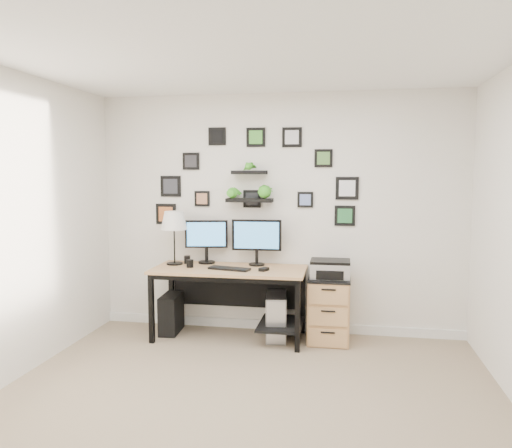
% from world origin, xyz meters
% --- Properties ---
extents(room, '(4.00, 4.00, 4.00)m').
position_xyz_m(room, '(0.00, 1.98, 0.05)').
color(room, tan).
rests_on(room, ground).
extents(desk, '(1.60, 0.70, 0.75)m').
position_xyz_m(desk, '(-0.43, 1.67, 0.63)').
color(desk, tan).
rests_on(desk, ground).
extents(monitor_left, '(0.47, 0.21, 0.48)m').
position_xyz_m(monitor_left, '(-0.77, 1.86, 1.03)').
color(monitor_left, black).
rests_on(monitor_left, desk).
extents(monitor_right, '(0.54, 0.18, 0.50)m').
position_xyz_m(monitor_right, '(-0.21, 1.84, 1.04)').
color(monitor_right, black).
rests_on(monitor_right, desk).
extents(keyboard, '(0.45, 0.23, 0.02)m').
position_xyz_m(keyboard, '(-0.45, 1.55, 0.76)').
color(keyboard, black).
rests_on(keyboard, desk).
extents(mouse, '(0.10, 0.12, 0.03)m').
position_xyz_m(mouse, '(-0.08, 1.55, 0.77)').
color(mouse, black).
rests_on(mouse, desk).
extents(table_lamp, '(0.29, 0.29, 0.58)m').
position_xyz_m(table_lamp, '(-1.10, 1.74, 1.22)').
color(table_lamp, black).
rests_on(table_lamp, desk).
extents(mug, '(0.07, 0.07, 0.08)m').
position_xyz_m(mug, '(-0.88, 1.60, 0.79)').
color(mug, black).
rests_on(mug, desk).
extents(pen_cup, '(0.07, 0.07, 0.09)m').
position_xyz_m(pen_cup, '(-0.98, 1.81, 0.79)').
color(pen_cup, black).
rests_on(pen_cup, desk).
extents(pc_tower_black, '(0.21, 0.43, 0.42)m').
position_xyz_m(pc_tower_black, '(-1.14, 1.70, 0.21)').
color(pc_tower_black, black).
rests_on(pc_tower_black, ground).
extents(pc_tower_grey, '(0.26, 0.50, 0.47)m').
position_xyz_m(pc_tower_grey, '(0.03, 1.70, 0.24)').
color(pc_tower_grey, gray).
rests_on(pc_tower_grey, ground).
extents(file_cabinet, '(0.43, 0.53, 0.67)m').
position_xyz_m(file_cabinet, '(0.58, 1.72, 0.34)').
color(file_cabinet, tan).
rests_on(file_cabinet, ground).
extents(printer, '(0.40, 0.33, 0.18)m').
position_xyz_m(printer, '(0.58, 1.71, 0.76)').
color(printer, silver).
rests_on(printer, file_cabinet).
extents(wall_decor, '(2.26, 0.18, 1.08)m').
position_xyz_m(wall_decor, '(-0.28, 1.93, 1.65)').
color(wall_decor, black).
rests_on(wall_decor, ground).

